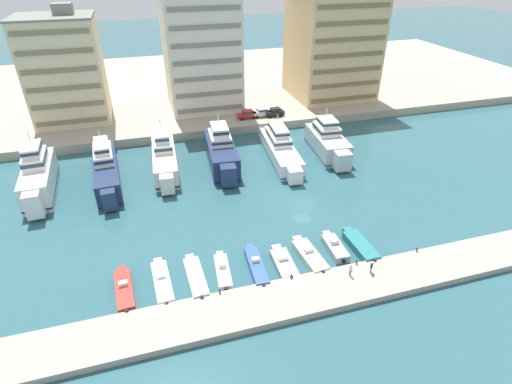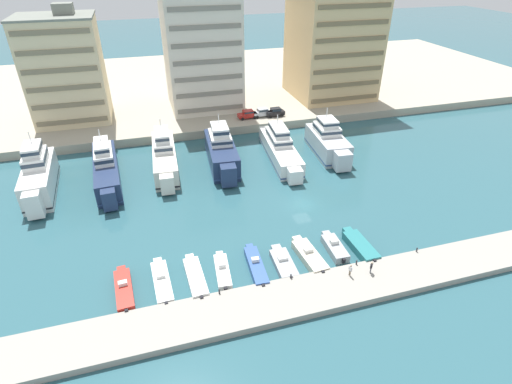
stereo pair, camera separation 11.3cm
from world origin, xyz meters
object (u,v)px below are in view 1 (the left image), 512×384
(yacht_ivory_mid_left, at_px, (164,155))
(motorboat_cream_mid_right, at_px, (309,256))
(car_black_mid_left, at_px, (275,112))
(yacht_white_center, at_px, (280,148))
(car_silver_left, at_px, (262,112))
(pedestrian_near_edge, at_px, (372,266))
(motorboat_white_mid_left, at_px, (196,278))
(motorboat_blue_center, at_px, (256,266))
(motorboat_teal_far_right, at_px, (360,246))
(yacht_white_far_left, at_px, (38,176))
(yacht_silver_center_right, at_px, (328,142))
(yacht_navy_center_left, at_px, (221,151))
(motorboat_red_far_left, at_px, (124,290))
(yacht_navy_left, at_px, (106,168))
(motorboat_white_left, at_px, (162,282))
(car_red_far_left, at_px, (247,114))
(pedestrian_mid_deck, at_px, (351,269))
(motorboat_grey_right, at_px, (334,247))
(motorboat_grey_center_right, at_px, (283,263))
(motorboat_white_center_left, at_px, (223,272))

(yacht_ivory_mid_left, distance_m, motorboat_cream_mid_right, 33.29)
(car_black_mid_left, bearing_deg, yacht_ivory_mid_left, -150.51)
(yacht_white_center, bearing_deg, car_silver_left, 84.24)
(yacht_white_center, relative_size, pedestrian_near_edge, 12.98)
(yacht_ivory_mid_left, distance_m, motorboat_white_mid_left, 29.74)
(motorboat_blue_center, bearing_deg, motorboat_teal_far_right, -0.55)
(yacht_white_far_left, distance_m, motorboat_blue_center, 38.40)
(yacht_silver_center_right, bearing_deg, yacht_ivory_mid_left, 174.28)
(yacht_navy_center_left, relative_size, motorboat_red_far_left, 2.39)
(yacht_navy_left, distance_m, pedestrian_near_edge, 44.28)
(yacht_navy_center_left, distance_m, motorboat_red_far_left, 32.70)
(yacht_navy_left, bearing_deg, yacht_white_far_left, -175.75)
(yacht_ivory_mid_left, xyz_separation_m, motorboat_teal_far_right, (21.70, -29.89, -1.77))
(motorboat_white_left, xyz_separation_m, car_red_far_left, (22.16, 43.81, 2.22))
(pedestrian_mid_deck, bearing_deg, motorboat_grey_right, 82.27)
(yacht_navy_center_left, xyz_separation_m, motorboat_grey_center_right, (1.44, -28.44, -2.09))
(motorboat_grey_right, relative_size, pedestrian_near_edge, 3.80)
(yacht_navy_left, xyz_separation_m, yacht_white_center, (30.21, 0.11, -0.37))
(motorboat_grey_right, distance_m, car_red_far_left, 43.80)
(motorboat_red_far_left, distance_m, motorboat_grey_right, 25.77)
(motorboat_teal_far_right, bearing_deg, motorboat_grey_right, 167.72)
(motorboat_white_mid_left, bearing_deg, car_silver_left, 64.01)
(yacht_navy_left, xyz_separation_m, motorboat_grey_center_right, (20.85, -27.89, -1.92))
(yacht_white_center, xyz_separation_m, car_red_far_left, (-1.60, 16.63, 0.71))
(yacht_white_far_left, bearing_deg, motorboat_cream_mid_right, -38.18)
(motorboat_grey_center_right, relative_size, pedestrian_mid_deck, 4.09)
(yacht_navy_left, xyz_separation_m, motorboat_white_mid_left, (10.23, -27.50, -1.82))
(motorboat_red_far_left, height_order, motorboat_cream_mid_right, motorboat_red_far_left)
(motorboat_blue_center, xyz_separation_m, pedestrian_mid_deck, (9.84, -4.84, 1.23))
(motorboat_white_left, height_order, car_red_far_left, car_red_far_left)
(yacht_white_far_left, bearing_deg, car_silver_left, 22.95)
(yacht_white_far_left, xyz_separation_m, car_silver_left, (41.77, 17.69, -0.13))
(motorboat_white_center_left, bearing_deg, yacht_silver_center_right, 45.81)
(yacht_silver_center_right, bearing_deg, motorboat_blue_center, -129.17)
(yacht_ivory_mid_left, relative_size, yacht_silver_center_right, 1.25)
(motorboat_white_mid_left, relative_size, car_silver_left, 1.79)
(car_silver_left, bearing_deg, motorboat_cream_mid_right, -99.65)
(yacht_white_center, bearing_deg, motorboat_blue_center, -114.67)
(motorboat_grey_center_right, bearing_deg, motorboat_grey_right, 6.98)
(yacht_white_far_left, relative_size, yacht_navy_left, 0.86)
(car_silver_left, bearing_deg, yacht_ivory_mid_left, -146.47)
(yacht_ivory_mid_left, relative_size, motorboat_grey_right, 3.26)
(motorboat_grey_center_right, bearing_deg, yacht_ivory_mid_left, 110.50)
(yacht_white_far_left, distance_m, motorboat_teal_far_right, 49.29)
(motorboat_red_far_left, relative_size, motorboat_white_mid_left, 0.97)
(motorboat_cream_mid_right, height_order, car_red_far_left, car_red_far_left)
(motorboat_cream_mid_right, bearing_deg, car_red_far_left, 84.49)
(yacht_navy_center_left, distance_m, car_black_mid_left, 22.06)
(yacht_white_far_left, relative_size, motorboat_teal_far_right, 2.39)
(car_red_far_left, relative_size, pedestrian_near_edge, 2.64)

